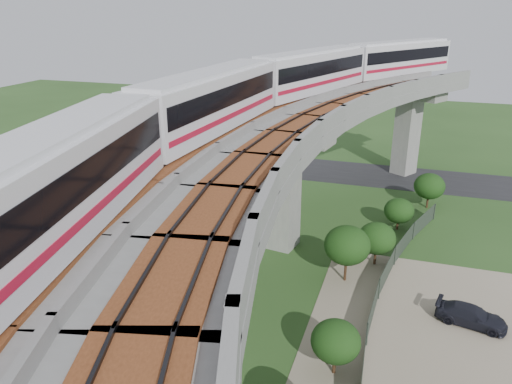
% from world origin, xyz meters
% --- Properties ---
extents(ground, '(160.00, 160.00, 0.00)m').
position_xyz_m(ground, '(0.00, 0.00, 0.00)').
color(ground, '#29491D').
rests_on(ground, ground).
extents(asphalt_road, '(60.00, 8.00, 0.03)m').
position_xyz_m(asphalt_road, '(0.00, 30.00, 0.01)').
color(asphalt_road, '#232326').
rests_on(asphalt_road, ground).
extents(viaduct, '(19.58, 73.98, 11.40)m').
position_xyz_m(viaduct, '(3.84, 0.00, 9.05)').
color(viaduct, '#99968E').
rests_on(viaduct, ground).
extents(metro_train, '(16.59, 60.34, 3.64)m').
position_xyz_m(metro_train, '(1.28, 10.50, 12.31)').
color(metro_train, silver).
rests_on(metro_train, ground).
extents(fence, '(3.87, 38.73, 1.50)m').
position_xyz_m(fence, '(9.75, 0.00, 0.75)').
color(fence, '#2D382D').
rests_on(fence, ground).
extents(tree_0, '(2.78, 2.78, 3.29)m').
position_xyz_m(tree_0, '(11.68, 22.00, 2.11)').
color(tree_0, '#382314').
rests_on(tree_0, ground).
extents(tree_1, '(2.45, 2.45, 2.73)m').
position_xyz_m(tree_1, '(9.30, 16.24, 1.69)').
color(tree_1, '#382314').
rests_on(tree_1, ground).
extents(tree_2, '(2.68, 2.68, 3.23)m').
position_xyz_m(tree_2, '(8.06, 9.55, 2.09)').
color(tree_2, '#382314').
rests_on(tree_2, ground).
extents(tree_3, '(3.09, 3.09, 4.00)m').
position_xyz_m(tree_3, '(6.33, 6.61, 2.68)').
color(tree_3, '#382314').
rests_on(tree_3, ground).
extents(tree_4, '(2.52, 2.52, 3.03)m').
position_xyz_m(tree_4, '(7.13, -2.71, 1.95)').
color(tree_4, '#382314').
rests_on(tree_4, ground).
extents(car_dark, '(4.23, 2.41, 1.16)m').
position_xyz_m(car_dark, '(14.10, 3.84, 0.62)').
color(car_dark, black).
rests_on(car_dark, dirt_lot).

